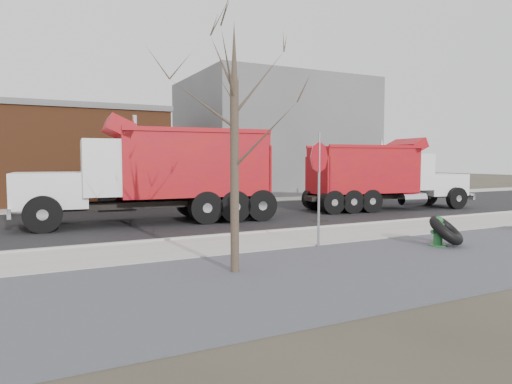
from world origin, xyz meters
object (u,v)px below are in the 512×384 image
truck_tire (446,230)px  dump_truck_red_b (160,170)px  fire_hydrant (438,233)px  dump_truck_red_a (382,174)px  stop_sign (319,170)px

truck_tire → dump_truck_red_b: (-5.67, 8.27, 1.51)m
fire_hydrant → dump_truck_red_a: (4.99, 7.78, 1.30)m
fire_hydrant → dump_truck_red_b: size_ratio=0.09×
truck_tire → dump_truck_red_a: (4.79, 7.87, 1.24)m
fire_hydrant → dump_truck_red_a: bearing=58.2°
dump_truck_red_b → truck_tire: bearing=129.0°
fire_hydrant → dump_truck_red_a: dump_truck_red_a is taller
dump_truck_red_a → dump_truck_red_b: 10.47m
dump_truck_red_a → dump_truck_red_b: size_ratio=0.89×
truck_tire → dump_truck_red_a: dump_truck_red_a is taller
fire_hydrant → truck_tire: truck_tire is taller
stop_sign → dump_truck_red_a: bearing=38.0°
stop_sign → dump_truck_red_b: (-2.52, 6.77, -0.12)m
fire_hydrant → dump_truck_red_b: bearing=124.7°
fire_hydrant → truck_tire: 0.23m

